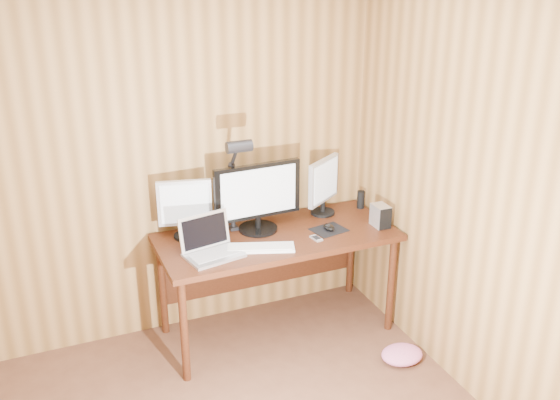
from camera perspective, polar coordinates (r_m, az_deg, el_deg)
room_shell at (r=2.33m, az=-6.10°, el=-11.40°), size 4.00×4.00×4.00m
desk at (r=4.30m, az=-0.63°, el=-4.29°), size 1.60×0.70×0.75m
monitor_center at (r=4.17m, az=-2.05°, el=0.35°), size 0.61×0.27×0.47m
monitor_left at (r=4.12m, az=-8.70°, el=-0.68°), size 0.35×0.17×0.40m
monitor_right at (r=4.45m, az=4.00°, el=1.39°), size 0.32×0.23×0.42m
laptop at (r=3.94m, az=-6.44°, el=-4.12°), size 0.39×0.33×0.24m
keyboard at (r=3.99m, az=-1.86°, el=-4.38°), size 0.46×0.27×0.02m
mousepad at (r=4.27m, az=4.49°, el=-2.74°), size 0.25×0.22×0.00m
mouse at (r=4.26m, az=4.50°, el=-2.48°), size 0.08×0.11×0.04m
hard_drive at (r=4.35m, az=9.18°, el=-1.44°), size 0.10×0.14×0.15m
phone at (r=4.13m, az=3.33°, el=-3.51°), size 0.06×0.10×0.01m
speaker at (r=4.64m, az=7.40°, el=0.04°), size 0.05×0.05×0.13m
desk_lamp at (r=4.04m, az=-4.05°, el=2.59°), size 0.16×0.24×0.72m
fabric_pile at (r=4.31m, az=11.08°, el=-13.71°), size 0.34×0.30×0.09m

